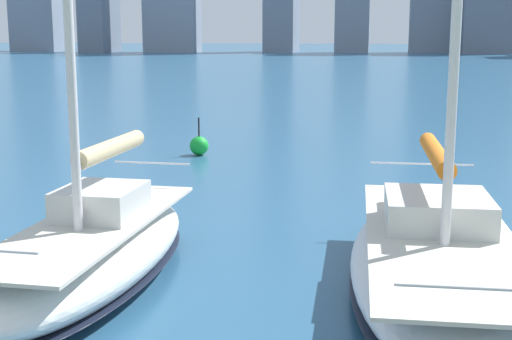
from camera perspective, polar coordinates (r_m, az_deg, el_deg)
The scene contains 3 objects.
sailboat_orange at distance 12.60m, azimuth 14.40°, elevation -6.93°, with size 3.39×8.82×13.06m.
sailboat_tan at distance 13.05m, azimuth -12.84°, elevation -6.17°, with size 2.33×7.15×9.30m.
channel_buoy at distance 26.40m, azimuth -4.57°, elevation 1.96°, with size 0.70×0.70×1.40m.
Camera 1 is at (-2.46, 4.64, 4.45)m, focal length 50.00 mm.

